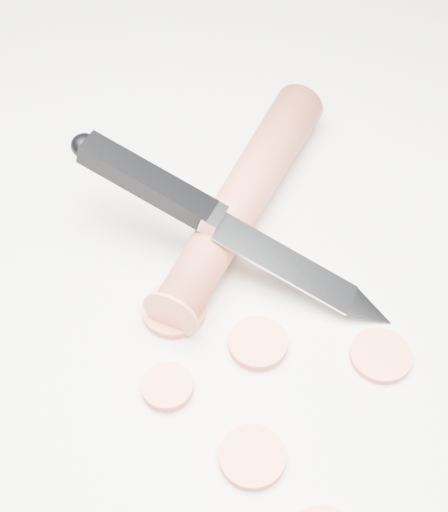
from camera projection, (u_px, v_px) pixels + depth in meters
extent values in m
plane|color=silver|center=(253.00, 326.00, 0.44)|extent=(2.40, 2.40, 0.00)
cylinder|color=#BC4D37|center=(244.00, 196.00, 0.49)|extent=(0.14, 0.20, 0.03)
cylinder|color=#F17653|center=(258.00, 344.00, 0.43)|extent=(0.04, 0.04, 0.01)
cylinder|color=#F17653|center=(252.00, 457.00, 0.39)|extent=(0.04, 0.04, 0.01)
cylinder|color=#F17653|center=(167.00, 387.00, 0.41)|extent=(0.03, 0.03, 0.01)
cylinder|color=#F17653|center=(174.00, 310.00, 0.45)|extent=(0.04, 0.04, 0.01)
cylinder|color=#F17653|center=(381.00, 356.00, 0.43)|extent=(0.04, 0.04, 0.01)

